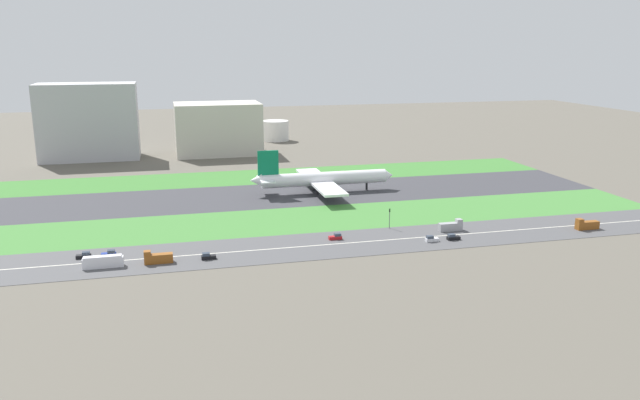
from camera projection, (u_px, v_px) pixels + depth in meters
ground_plane at (283, 195)px, 274.63m from camera, size 800.00×800.00×0.00m
runway at (283, 195)px, 274.62m from camera, size 280.00×46.00×0.10m
grass_median_north at (268, 176)px, 313.24m from camera, size 280.00×36.00×0.10m
grass_median_south at (304, 219)px, 236.00m from camera, size 280.00×36.00×0.10m
highway at (325, 245)px, 205.86m from camera, size 280.00×28.00×0.10m
highway_centerline at (325, 245)px, 205.85m from camera, size 266.00×0.50×0.01m
airliner at (321, 179)px, 277.10m from camera, size 65.00×56.00×19.70m
truck_1 at (451, 226)px, 221.25m from camera, size 8.40×2.50×4.00m
truck_0 at (158, 258)px, 188.30m from camera, size 8.40×2.50×4.00m
car_5 at (109, 254)px, 194.48m from camera, size 4.40×1.80×2.00m
car_3 at (84, 256)px, 192.75m from camera, size 4.40×1.80×2.00m
truck_2 at (586, 225)px, 222.97m from camera, size 8.40×2.50×4.00m
car_1 at (453, 237)px, 211.06m from camera, size 4.40×1.80×2.00m
car_0 at (208, 256)px, 191.97m from camera, size 4.40×1.80×2.00m
bus_0 at (103, 262)px, 184.61m from camera, size 11.60×2.50×3.50m
car_2 at (431, 239)px, 209.23m from camera, size 4.40×1.80×2.00m
car_4 at (336, 237)px, 211.55m from camera, size 4.40×1.80×2.00m
traffic_light at (390, 217)px, 223.44m from camera, size 0.36×0.50×7.20m
terminal_building at (89, 122)px, 355.73m from camera, size 53.90×26.05×42.81m
hangar_building at (218, 129)px, 374.24m from camera, size 49.79×31.41×30.31m
fuel_tank_west at (275, 131)px, 428.59m from camera, size 18.23×18.23×13.49m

